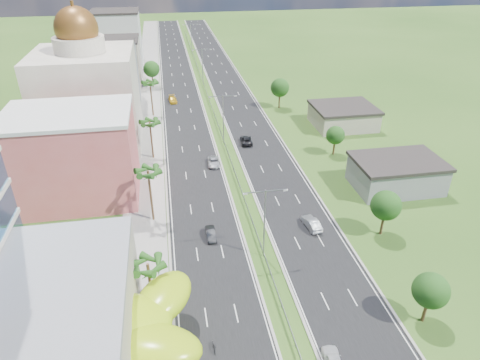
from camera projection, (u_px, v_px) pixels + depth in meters
ground at (281, 307)px, 52.78m from camera, size 500.00×500.00×0.00m
road_left at (180, 91)px, 128.88m from camera, size 11.00×260.00×0.04m
road_right at (229, 88)px, 131.18m from camera, size 11.00×260.00×0.04m
sidewalk_left at (148, 92)px, 127.41m from camera, size 7.00×260.00×0.12m
median_guardrail at (212, 107)px, 114.28m from camera, size 0.10×216.06×0.76m
streetlight_median_b at (265, 217)px, 58.06m from camera, size 6.04×0.25×11.00m
streetlight_median_c at (223, 114)px, 92.40m from camera, size 6.04×0.25×11.00m
streetlight_median_d at (202, 63)px, 131.03m from camera, size 6.04×0.25×11.00m
streetlight_median_e at (191, 35)px, 169.66m from camera, size 6.04×0.25×11.00m
lime_canopy at (105, 326)px, 43.85m from camera, size 18.00×15.00×7.40m
pink_shophouse at (74, 157)px, 72.30m from camera, size 20.00×15.00×15.00m
domed_building at (88, 93)px, 90.16m from camera, size 20.00×20.00×28.70m
midrise_grey at (106, 77)px, 113.41m from camera, size 16.00×15.00×16.00m
midrise_beige at (114, 62)px, 133.03m from camera, size 16.00×15.00×13.00m
midrise_white at (118, 39)px, 151.55m from camera, size 16.00×15.00×18.00m
shed_near at (396, 175)px, 77.30m from camera, size 15.00×10.00×5.00m
shed_far at (343, 117)px, 103.51m from camera, size 14.00×12.00×4.40m
palm_tree_b at (148, 267)px, 48.67m from camera, size 3.60×3.60×8.10m
palm_tree_c at (148, 174)px, 65.14m from camera, size 3.60×3.60×9.60m
palm_tree_d at (150, 124)px, 85.35m from camera, size 3.60×3.60×8.60m
palm_tree_e at (150, 84)px, 106.44m from camera, size 3.60×3.60×9.40m
leafy_tree_lfar at (151, 69)px, 129.23m from camera, size 4.90×4.90×8.05m
leafy_tree_ra at (431, 291)px, 48.60m from camera, size 4.20×4.20×6.90m
leafy_tree_rb at (386, 206)px, 63.45m from camera, size 4.55×4.55×7.47m
leafy_tree_rc at (335, 135)px, 88.34m from camera, size 3.85×3.85×6.33m
leafy_tree_rd at (280, 88)px, 112.89m from camera, size 4.90×4.90×8.05m
car_dark_left at (211, 234)px, 64.82m from camera, size 1.43×3.99×1.31m
car_silver_mid_left at (214, 162)px, 85.84m from camera, size 2.49×4.93×1.34m
car_yellow_far_left at (173, 99)px, 119.30m from camera, size 2.48×5.22×1.47m
car_silver_right at (311, 223)px, 67.05m from camera, size 2.28×4.94×1.57m
car_dark_far_right at (246, 140)px, 95.08m from camera, size 2.78×5.34×1.43m
motorcycle at (214, 346)px, 47.02m from camera, size 0.62×1.81×1.14m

